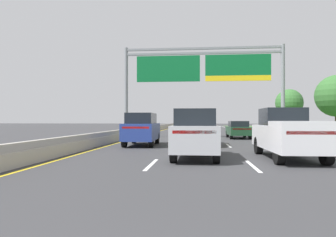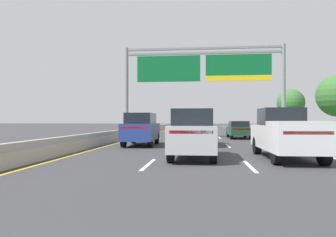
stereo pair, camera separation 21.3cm
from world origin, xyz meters
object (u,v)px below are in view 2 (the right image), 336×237
overhead_sign_gantry (203,72)px  car_darkgreen_right_lane_sedan (239,129)px  car_blue_left_lane_suv (141,129)px  car_silver_centre_lane_suv (193,133)px  roadside_tree_far (291,103)px  car_gold_centre_lane_suv (197,129)px  pickup_truck_white (285,134)px

overhead_sign_gantry → car_darkgreen_right_lane_sedan: (3.20, -0.72, -5.35)m
car_blue_left_lane_suv → car_silver_centre_lane_suv: same height
car_darkgreen_right_lane_sedan → roadside_tree_far: roadside_tree_far is taller
car_gold_centre_lane_suv → pickup_truck_white: bearing=-148.9°
pickup_truck_white → car_gold_centre_lane_suv: 7.81m
pickup_truck_white → roadside_tree_far: (9.75, 34.24, 3.17)m
car_darkgreen_right_lane_sedan → car_gold_centre_lane_suv: bearing=154.8°
car_gold_centre_lane_suv → car_blue_left_lane_suv: (-3.66, -0.52, 0.00)m
car_gold_centre_lane_suv → car_blue_left_lane_suv: same height
car_darkgreen_right_lane_sedan → car_silver_centre_lane_suv: 15.52m
car_blue_left_lane_suv → car_gold_centre_lane_suv: bearing=-83.1°
pickup_truck_white → roadside_tree_far: size_ratio=0.86×
roadside_tree_far → car_blue_left_lane_suv: bearing=-121.7°
car_darkgreen_right_lane_sedan → roadside_tree_far: (9.96, 19.40, 3.43)m
car_silver_centre_lane_suv → roadside_tree_far: bearing=-21.2°
pickup_truck_white → car_blue_left_lane_suv: bearing=49.1°
overhead_sign_gantry → car_blue_left_lane_suv: (-4.09, -9.28, -5.06)m
pickup_truck_white → roadside_tree_far: roadside_tree_far is taller
car_blue_left_lane_suv → pickup_truck_white: bearing=-131.1°
overhead_sign_gantry → car_gold_centre_lane_suv: size_ratio=3.17×
pickup_truck_white → car_darkgreen_right_lane_sedan: bearing=-0.1°
car_blue_left_lane_suv → roadside_tree_far: 33.00m
overhead_sign_gantry → pickup_truck_white: (3.41, -15.56, -5.09)m
car_darkgreen_right_lane_sedan → overhead_sign_gantry: bearing=76.4°
car_silver_centre_lane_suv → overhead_sign_gantry: bearing=-1.5°
pickup_truck_white → car_silver_centre_lane_suv: bearing=92.2°
overhead_sign_gantry → pickup_truck_white: 16.72m
car_darkgreen_right_lane_sedan → pickup_truck_white: bearing=179.9°
overhead_sign_gantry → car_darkgreen_right_lane_sedan: size_ratio=3.40×
roadside_tree_far → car_gold_centre_lane_suv: bearing=-116.3°
overhead_sign_gantry → pickup_truck_white: overhead_sign_gantry is taller
car_darkgreen_right_lane_sedan → roadside_tree_far: size_ratio=0.70×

